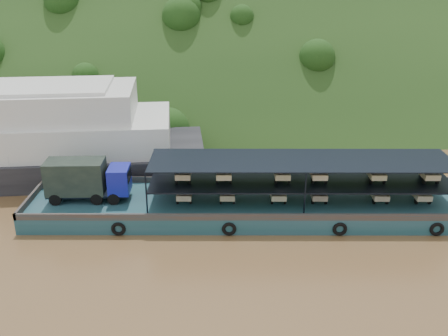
{
  "coord_description": "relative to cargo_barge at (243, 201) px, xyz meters",
  "views": [
    {
      "loc": [
        -1.93,
        -33.91,
        18.1
      ],
      "look_at": [
        -2.0,
        3.0,
        3.2
      ],
      "focal_mm": 40.0,
      "sensor_mm": 36.0,
      "label": 1
    }
  ],
  "objects": [
    {
      "name": "ground",
      "position": [
        0.52,
        -1.33,
        -1.1
      ],
      "size": [
        160.0,
        160.0,
        0.0
      ],
      "primitive_type": "plane",
      "color": "brown",
      "rests_on": "ground"
    },
    {
      "name": "hillside",
      "position": [
        0.52,
        34.67,
        -1.1
      ],
      "size": [
        140.0,
        39.6,
        39.6
      ],
      "primitive_type": "cube",
      "rotation": [
        0.79,
        0.0,
        0.0
      ],
      "color": "#1A3413",
      "rests_on": "ground"
    },
    {
      "name": "cargo_barge",
      "position": [
        0.0,
        0.0,
        0.0
      ],
      "size": [
        35.0,
        7.18,
        4.54
      ],
      "color": "#144347",
      "rests_on": "ground"
    }
  ]
}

